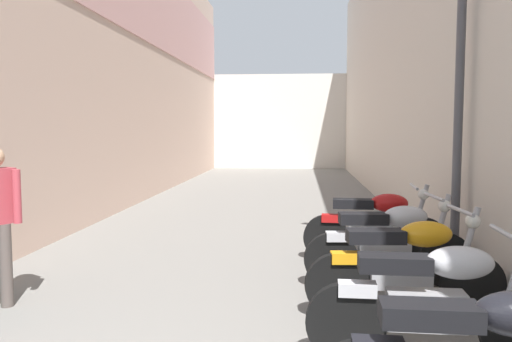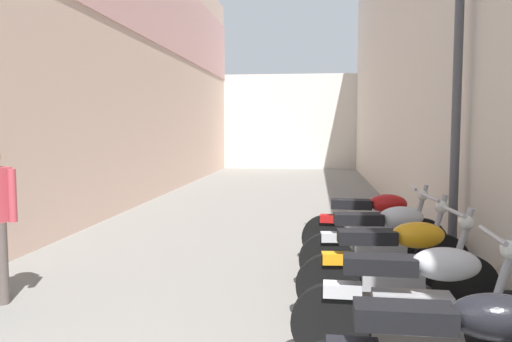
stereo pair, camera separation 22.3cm
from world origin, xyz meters
The scene contains 9 objects.
ground_plane centered at (0.00, 8.71, 0.00)m, with size 37.43×37.43×0.00m, color slate.
building_left centered at (-3.03, 10.67, 3.47)m, with size 0.45×21.43×6.86m.
building_right centered at (3.03, 10.71, 3.44)m, with size 0.45×21.43×6.88m.
building_far_end centered at (0.00, 22.43, 2.02)m, with size 8.67×2.00×4.05m, color beige.
motorcycle_third centered at (1.89, 3.04, 0.50)m, with size 1.85×0.58×1.04m.
motorcycle_fourth centered at (1.89, 4.02, 0.50)m, with size 1.85×0.58×1.04m.
motorcycle_fifth centered at (1.89, 4.94, 0.50)m, with size 1.85×0.58×1.04m.
motorcycle_sixth centered at (1.89, 6.00, 0.50)m, with size 1.85×0.58×1.04m.
street_lamp centered at (2.60, 5.27, 2.99)m, with size 0.79×0.18×5.17m.
Camera 2 is at (1.13, -0.68, 1.75)m, focal length 36.00 mm.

